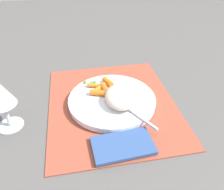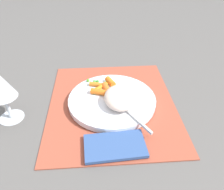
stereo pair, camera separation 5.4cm
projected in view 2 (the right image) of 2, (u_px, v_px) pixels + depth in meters
The scene contains 9 objects.
ground_plane at pixel (112, 104), 0.63m from camera, with size 2.40×2.40×0.00m, color #565451.
placemat at pixel (112, 103), 0.62m from camera, with size 0.41×0.35×0.01m, color #9E4733.
plate at pixel (112, 100), 0.62m from camera, with size 0.24×0.24×0.02m, color white.
rice_mound at pixel (120, 98), 0.58m from camera, with size 0.10×0.08×0.04m, color beige.
carrot_portion at pixel (104, 88), 0.64m from camera, with size 0.09×0.08×0.02m.
pea_scatter at pixel (98, 84), 0.66m from camera, with size 0.08×0.07×0.01m.
fork at pixel (119, 104), 0.59m from camera, with size 0.19×0.11×0.01m.
wine_glass at pixel (0, 86), 0.52m from camera, with size 0.07×0.07×0.14m.
napkin at pixel (115, 146), 0.49m from camera, with size 0.08×0.14×0.01m, color #33518C.
Camera 2 is at (-0.48, 0.04, 0.40)m, focal length 35.75 mm.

